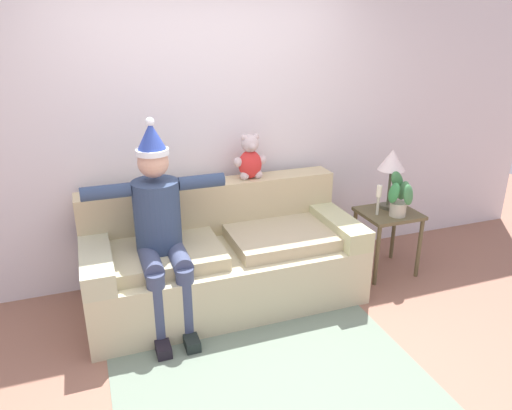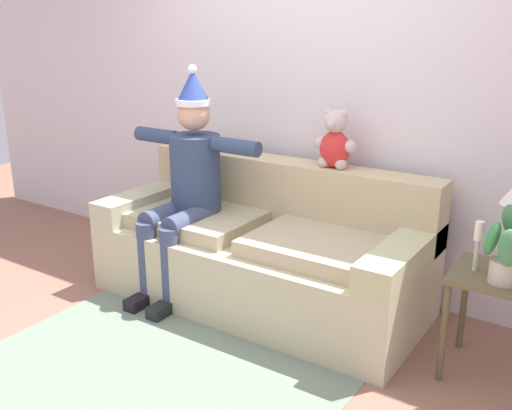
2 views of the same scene
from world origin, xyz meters
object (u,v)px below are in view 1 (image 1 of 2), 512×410
Objects in this scene: couch at (222,258)px; teddy_bear at (250,159)px; table_lamp at (392,163)px; potted_plant at (400,197)px; person_seated at (160,225)px; candle_tall at (379,196)px; side_table at (388,223)px.

teddy_bear is at bearing 40.50° from couch.
table_lamp is 1.34× the size of potted_plant.
person_seated is at bearing -151.27° from teddy_bear.
person_seated reaches higher than couch.
person_seated is 3.85× the size of potted_plant.
person_seated is at bearing -178.14° from candle_tall.
table_lamp is at bearing 65.56° from side_table.
person_seated is at bearing -175.28° from table_lamp.
person_seated reaches higher than side_table.
teddy_bear is at bearing 157.36° from potted_plant.
potted_plant reaches higher than couch.
potted_plant is at bearing -97.73° from table_lamp.
couch is 1.43m from candle_tall.
side_table is 0.53m from table_lamp.
couch reaches higher than candle_tall.
candle_tall is at bearing 1.86° from person_seated.
person_seated is 2.07m from table_lamp.
teddy_bear is 0.66× the size of side_table.
teddy_bear is (0.35, 0.30, 0.73)m from couch.
teddy_bear is 1.31m from potted_plant.
side_table is 1.45× the size of potted_plant.
potted_plant is (-0.03, -0.19, -0.24)m from table_lamp.
teddy_bear reaches higher than table_lamp.
table_lamp reaches higher than potted_plant.
candle_tall reaches higher than side_table.
side_table is (2.01, 0.08, -0.31)m from person_seated.
side_table is at bearing 97.89° from potted_plant.
person_seated reaches higher than potted_plant.
person_seated reaches higher than table_lamp.
table_lamp is 2.01× the size of candle_tall.
candle_tall is (-0.15, 0.08, -0.00)m from potted_plant.
couch is 5.65× the size of teddy_bear.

